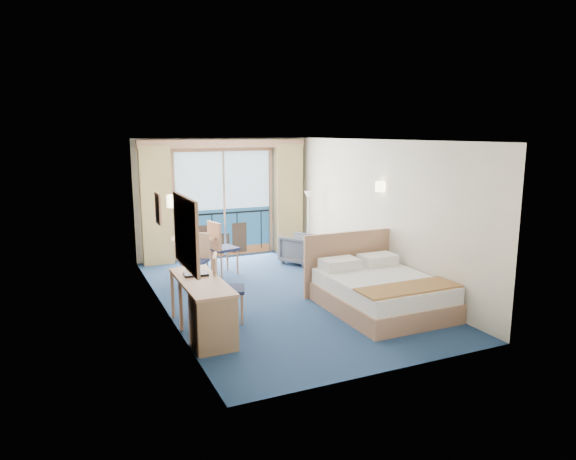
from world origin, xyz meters
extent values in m
plane|color=navy|center=(0.00, 0.00, 0.00)|extent=(6.50, 6.50, 0.00)
cube|color=silver|center=(0.00, 3.26, 1.35)|extent=(4.00, 0.02, 2.70)
cube|color=silver|center=(0.00, -3.26, 1.35)|extent=(4.00, 0.02, 2.70)
cube|color=silver|center=(-2.01, 0.00, 1.35)|extent=(0.02, 6.50, 2.70)
cube|color=silver|center=(2.01, 0.00, 1.35)|extent=(0.02, 6.50, 2.70)
cube|color=silver|center=(0.00, 0.00, 2.71)|extent=(4.00, 6.50, 0.02)
cube|color=navy|center=(0.00, 3.22, 0.56)|extent=(2.20, 0.02, 1.08)
cube|color=silver|center=(0.00, 3.22, 1.76)|extent=(2.20, 0.02, 1.32)
cube|color=brown|center=(0.00, 3.22, 0.10)|extent=(2.20, 0.02, 0.20)
cube|color=black|center=(0.00, 3.22, 1.00)|extent=(2.20, 0.02, 0.04)
cube|color=tan|center=(0.00, 3.21, 2.46)|extent=(2.36, 0.03, 0.12)
cube|color=tan|center=(-1.15, 3.21, 1.20)|extent=(0.06, 0.03, 2.40)
cube|color=tan|center=(1.15, 3.21, 1.20)|extent=(0.06, 0.03, 2.40)
cube|color=silver|center=(0.00, 3.21, 1.20)|extent=(0.05, 0.02, 2.40)
cube|color=#3B281A|center=(0.35, 3.21, 0.40)|extent=(0.35, 0.02, 0.70)
cube|color=#3B281A|center=(-0.55, 3.21, 0.40)|extent=(0.35, 0.02, 0.70)
cube|color=#3B281A|center=(-0.05, 3.21, 0.30)|extent=(0.30, 0.02, 0.45)
cube|color=black|center=(-0.90, 3.22, 0.55)|extent=(0.02, 0.01, 0.90)
cube|color=black|center=(-0.30, 3.22, 0.55)|extent=(0.03, 0.01, 0.90)
cube|color=black|center=(0.30, 3.22, 0.55)|extent=(0.03, 0.01, 0.90)
cube|color=black|center=(0.90, 3.22, 0.55)|extent=(0.02, 0.01, 0.90)
cube|color=tan|center=(-1.55, 3.07, 1.28)|extent=(0.65, 0.22, 2.55)
cube|color=tan|center=(1.55, 3.07, 1.28)|extent=(0.65, 0.22, 2.55)
cube|color=tan|center=(0.00, 3.10, 2.58)|extent=(3.80, 0.25, 0.18)
cube|color=tan|center=(-1.98, -1.50, 1.55)|extent=(0.04, 1.25, 0.95)
cube|color=silver|center=(-1.95, -1.50, 1.55)|extent=(0.01, 1.12, 0.82)
cube|color=tan|center=(-1.98, 0.45, 1.60)|extent=(0.03, 0.42, 0.52)
cube|color=gray|center=(-1.96, 0.45, 1.60)|extent=(0.01, 0.34, 0.44)
cylinder|color=#F8E5AD|center=(-1.94, -0.60, 1.85)|extent=(0.18, 0.18, 0.18)
cylinder|color=#F8E5AD|center=(1.94, -0.15, 1.85)|extent=(0.18, 0.18, 0.18)
cube|color=tan|center=(1.17, -1.44, 0.15)|extent=(1.61, 2.02, 0.30)
cube|color=white|center=(1.17, -1.44, 0.43)|extent=(1.55, 1.95, 0.25)
cube|color=#BF874A|center=(1.17, -2.09, 0.57)|extent=(1.59, 0.55, 0.03)
cube|color=white|center=(0.79, -0.71, 0.64)|extent=(0.62, 0.40, 0.18)
cube|color=white|center=(1.56, -0.71, 0.64)|extent=(0.62, 0.40, 0.18)
cube|color=tan|center=(1.17, -0.38, 0.55)|extent=(1.76, 0.06, 1.11)
cube|color=#9F7354|center=(1.76, -0.17, 0.28)|extent=(0.43, 0.41, 0.57)
cube|color=beige|center=(1.77, -0.16, 0.61)|extent=(0.21, 0.18, 0.08)
imported|color=#3F454C|center=(1.27, 1.89, 0.32)|extent=(0.95, 0.95, 0.64)
cylinder|color=silver|center=(1.68, 2.27, 0.01)|extent=(0.21, 0.21, 0.03)
cylinder|color=silver|center=(1.68, 2.27, 0.72)|extent=(0.02, 0.02, 1.44)
cone|color=beige|center=(1.68, 2.27, 1.44)|extent=(0.19, 0.19, 0.17)
cube|color=tan|center=(-1.70, -1.15, 0.76)|extent=(0.57, 1.67, 0.04)
cube|color=#9F7354|center=(-1.70, -1.73, 0.37)|extent=(0.54, 0.50, 0.74)
cylinder|color=tan|center=(-1.96, -0.94, 0.37)|extent=(0.05, 0.05, 0.74)
cylinder|color=tan|center=(-1.45, -0.94, 0.37)|extent=(0.05, 0.05, 0.74)
cylinder|color=tan|center=(-1.96, -0.37, 0.37)|extent=(0.05, 0.05, 0.74)
cylinder|color=tan|center=(-1.45, -0.37, 0.37)|extent=(0.05, 0.05, 0.74)
cube|color=#1E2647|center=(-1.19, -0.85, 0.50)|extent=(0.57, 0.57, 0.05)
cube|color=tan|center=(-1.39, -0.78, 0.77)|extent=(0.19, 0.43, 0.53)
cylinder|color=tan|center=(-1.08, -1.08, 0.24)|extent=(0.04, 0.04, 0.48)
cylinder|color=tan|center=(-0.96, -0.74, 0.24)|extent=(0.04, 0.04, 0.48)
cylinder|color=tan|center=(-1.42, -0.96, 0.24)|extent=(0.04, 0.04, 0.48)
cylinder|color=tan|center=(-1.30, -0.62, 0.24)|extent=(0.04, 0.04, 0.48)
cube|color=black|center=(-1.70, -0.86, 0.80)|extent=(0.37, 0.29, 0.03)
cylinder|color=silver|center=(-1.71, -0.54, 0.81)|extent=(0.12, 0.12, 0.02)
cylinder|color=silver|center=(-1.71, -0.54, 1.01)|extent=(0.02, 0.02, 0.42)
cone|color=beige|center=(-1.71, -0.54, 1.22)|extent=(0.11, 0.11, 0.10)
cylinder|color=tan|center=(-1.08, 1.78, 0.77)|extent=(0.88, 0.88, 0.04)
cylinder|color=tan|center=(-1.08, 1.78, 0.38)|extent=(0.09, 0.09, 0.77)
cylinder|color=tan|center=(-1.08, 1.78, 0.02)|extent=(0.48, 0.48, 0.03)
cube|color=#1E2647|center=(-0.48, 1.72, 0.52)|extent=(0.57, 0.57, 0.06)
cube|color=tan|center=(-0.69, 1.67, 0.81)|extent=(0.16, 0.46, 0.56)
cylinder|color=tan|center=(-0.25, 1.59, 0.25)|extent=(0.04, 0.04, 0.50)
cylinder|color=tan|center=(-0.34, 1.95, 0.25)|extent=(0.04, 0.04, 0.50)
cylinder|color=tan|center=(-0.61, 1.49, 0.25)|extent=(0.04, 0.04, 0.50)
cylinder|color=tan|center=(-0.71, 1.86, 0.25)|extent=(0.04, 0.04, 0.50)
cube|color=#1E2647|center=(-1.23, 1.13, 0.47)|extent=(0.59, 0.59, 0.05)
cube|color=tan|center=(-1.10, 1.28, 0.73)|extent=(0.35, 0.30, 0.50)
cylinder|color=tan|center=(-1.47, 1.11, 0.23)|extent=(0.04, 0.04, 0.45)
cylinder|color=tan|center=(-1.21, 0.89, 0.23)|extent=(0.04, 0.04, 0.45)
cylinder|color=tan|center=(-1.25, 1.37, 0.23)|extent=(0.04, 0.04, 0.45)
cylinder|color=tan|center=(-0.99, 1.15, 0.23)|extent=(0.04, 0.04, 0.45)
camera|label=1|loc=(-3.44, -7.99, 2.83)|focal=32.00mm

